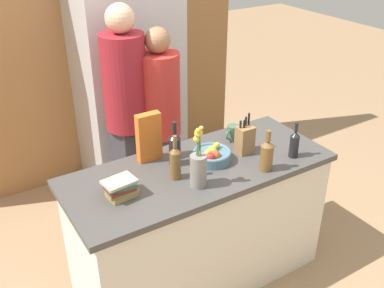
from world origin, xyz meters
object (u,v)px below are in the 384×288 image
Objects in this scene: refrigerator at (129,86)px; bottle_vinegar at (175,148)px; cereal_box at (149,137)px; flower_vase at (198,167)px; fruit_bowl at (212,155)px; person_in_blue at (160,118)px; bottle_water at (267,155)px; bottle_oil at (175,162)px; bottle_wine at (294,144)px; coffee_mug at (233,133)px; book_stack at (120,187)px; person_at_sink at (127,108)px; knife_block at (244,139)px.

bottle_vinegar is (-0.29, -1.32, 0.09)m from refrigerator.
bottle_vinegar is (0.11, -0.14, -0.04)m from cereal_box.
refrigerator is at bearing 79.38° from flower_vase.
flower_vase reaches higher than cereal_box.
fruit_bowl is 0.15× the size of person_in_blue.
cereal_box is 1.18× the size of bottle_water.
refrigerator is 1.68m from bottle_water.
bottle_oil reaches higher than bottle_wine.
flower_vase is at bearing -144.85° from coffee_mug.
coffee_mug is 0.45× the size of bottle_water.
bottle_oil is 1.05× the size of bottle_water.
cereal_box is at bearing 127.89° from bottle_vinegar.
bottle_oil is at bearing 0.01° from book_stack.
book_stack is at bearing -166.80° from coffee_mug.
fruit_bowl is 0.86m from person_at_sink.
person_at_sink is (0.02, 1.02, -0.03)m from flower_vase.
bottle_water is at bearing -8.85° from flower_vase.
flower_vase is at bearing -139.86° from fruit_bowl.
person_at_sink is (0.01, 0.74, -0.01)m from bottle_vinegar.
refrigerator is at bearing 96.79° from knife_block.
cereal_box is 0.18× the size of person_at_sink.
bottle_wine is (0.40, -1.64, 0.07)m from refrigerator.
fruit_bowl is 0.25m from knife_block.
book_stack is at bearing -137.87° from person_at_sink.
person_in_blue is at bearing -93.77° from refrigerator.
knife_block is at bearing -83.24° from person_at_sink.
bottle_oil reaches higher than knife_block.
cereal_box is 0.62m from person_at_sink.
flower_vase reaches higher than bottle_water.
refrigerator is 7.58× the size of fruit_bowl.
bottle_oil is at bearing -104.23° from refrigerator.
coffee_mug is at bearing 30.76° from fruit_bowl.
book_stack is 0.12× the size of person_in_blue.
bottle_oil is at bearing 157.86° from bottle_water.
book_stack is 0.80× the size of bottle_wine.
fruit_bowl is at bearing -88.33° from person_in_blue.
book_stack is at bearing -179.99° from bottle_oil.
flower_vase is 3.25× the size of coffee_mug.
bottle_water is 1.03m from person_in_blue.
bottle_wine is at bearing -24.81° from bottle_vinegar.
coffee_mug is at bearing 115.63° from bottle_wine.
bottle_water is at bearing -41.82° from cereal_box.
bottle_wine is 0.90× the size of bottle_water.
fruit_bowl is 0.25m from bottle_vinegar.
refrigerator is 15.56× the size of coffee_mug.
knife_block is 0.47m from bottle_vinegar.
book_stack is at bearing -175.71° from fruit_bowl.
bottle_wine is at bearing -78.47° from person_at_sink.
person_at_sink is (0.12, 0.60, -0.06)m from cereal_box.
person_in_blue reaches higher than cereal_box.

